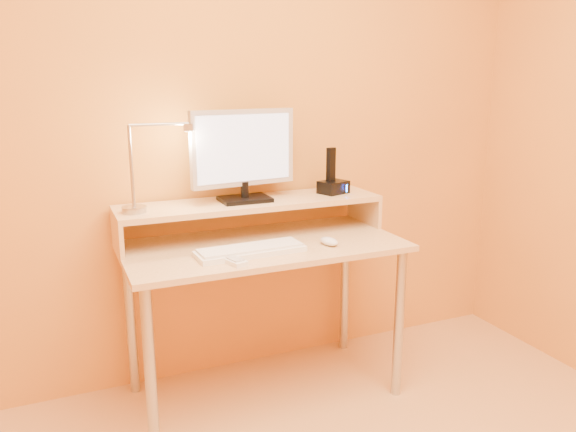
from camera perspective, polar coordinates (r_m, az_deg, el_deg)
name	(u,v)px	position (r m, az deg, el deg)	size (l,w,h in m)	color
wall_back	(238,115)	(2.64, -5.15, 10.16)	(3.00, 0.04, 2.50)	orange
desk_leg_fl	(150,373)	(2.23, -13.82, -15.26)	(0.04, 0.04, 0.69)	#AEAEAE
desk_leg_fr	(399,324)	(2.60, 11.20, -10.69)	(0.04, 0.04, 0.69)	#AEAEAE
desk_leg_bl	(131,321)	(2.67, -15.69, -10.28)	(0.04, 0.04, 0.69)	#AEAEAE
desk_leg_br	(345,287)	(2.99, 5.78, -7.18)	(0.04, 0.04, 0.69)	#AEAEAE
desk_lower	(263,246)	(2.44, -2.52, -3.06)	(1.20, 0.60, 0.03)	#EBB987
shelf_riser_left	(117,234)	(2.43, -16.98, -1.78)	(0.02, 0.30, 0.14)	#EBB987
shelf_riser_right	(364,209)	(2.80, 7.72, 0.73)	(0.02, 0.30, 0.14)	#EBB987
desk_shelf	(251,203)	(2.54, -3.76, 1.31)	(1.20, 0.30, 0.03)	#EBB987
monitor_foot	(245,199)	(2.52, -4.41, 1.72)	(0.22, 0.16, 0.02)	black
monitor_neck	(245,189)	(2.51, -4.43, 2.71)	(0.04, 0.04, 0.07)	black
monitor_panel	(243,148)	(2.50, -4.58, 6.92)	(0.49, 0.04, 0.33)	#B3B3B6
monitor_back	(241,147)	(2.52, -4.75, 6.97)	(0.44, 0.01, 0.28)	black
monitor_screen	(245,148)	(2.48, -4.44, 6.87)	(0.45, 0.00, 0.29)	silver
lamp_base	(134,209)	(2.38, -15.36, 0.65)	(0.10, 0.10, 0.03)	#AEAEAE
lamp_post	(131,167)	(2.35, -15.63, 4.86)	(0.01, 0.01, 0.33)	#AEAEAE
lamp_arm	(159,124)	(2.35, -12.97, 9.07)	(0.01, 0.01, 0.24)	#AEAEAE
lamp_head	(189,127)	(2.38, -10.08, 8.89)	(0.04, 0.04, 0.03)	#AEAEAE
lamp_bulb	(189,131)	(2.38, -10.06, 8.51)	(0.03, 0.03, 0.00)	#FFEAC6
phone_dock	(333,187)	(2.69, 4.63, 2.94)	(0.13, 0.10, 0.06)	black
phone_handset	(331,165)	(2.67, 4.39, 5.24)	(0.04, 0.03, 0.16)	black
phone_led	(347,188)	(2.67, 5.99, 2.82)	(0.01, 0.00, 0.04)	blue
keyboard	(250,251)	(2.29, -3.84, -3.60)	(0.45, 0.14, 0.02)	white
mouse	(329,241)	(2.41, 4.20, -2.58)	(0.06, 0.10, 0.03)	silver
remote_control	(228,259)	(2.21, -6.15, -4.34)	(0.05, 0.20, 0.02)	white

